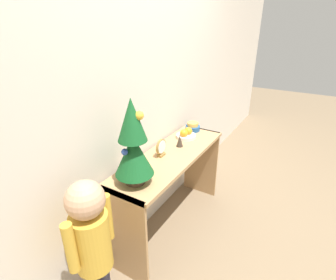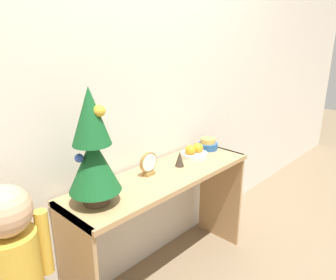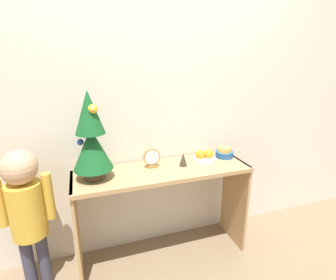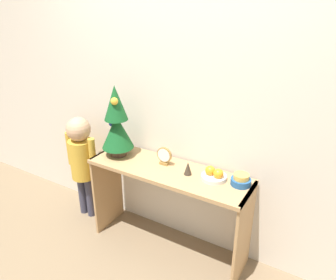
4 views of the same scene
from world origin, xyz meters
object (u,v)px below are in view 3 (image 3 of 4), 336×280
at_px(singing_bowl, 224,153).
at_px(mini_tree, 91,138).
at_px(desk_clock, 152,158).
at_px(fruit_bowl, 204,157).
at_px(figurine, 183,159).
at_px(child_figure, 26,205).

bearing_deg(singing_bowl, mini_tree, -176.15).
bearing_deg(desk_clock, fruit_bowl, -1.02).
bearing_deg(figurine, desk_clock, 169.32).
height_order(figurine, child_figure, child_figure).
xyz_separation_m(figurine, child_figure, (-1.07, -0.02, -0.16)).
bearing_deg(fruit_bowl, mini_tree, -176.99).
distance_m(mini_tree, singing_bowl, 1.06).
distance_m(singing_bowl, child_figure, 1.47).
relative_size(figurine, child_figure, 0.10).
relative_size(mini_tree, child_figure, 0.59).
distance_m(figurine, child_figure, 1.09).
height_order(mini_tree, fruit_bowl, mini_tree).
bearing_deg(fruit_bowl, singing_bowl, 7.45).
xyz_separation_m(mini_tree, desk_clock, (0.41, 0.05, -0.21)).
bearing_deg(fruit_bowl, figurine, -169.42).
bearing_deg(fruit_bowl, desk_clock, 178.98).
relative_size(mini_tree, singing_bowl, 4.14).
bearing_deg(desk_clock, child_figure, -176.03).
bearing_deg(mini_tree, child_figure, -179.06).
xyz_separation_m(singing_bowl, desk_clock, (-0.61, -0.02, 0.04)).
bearing_deg(child_figure, fruit_bowl, 2.31).
xyz_separation_m(singing_bowl, figurine, (-0.38, -0.06, 0.01)).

